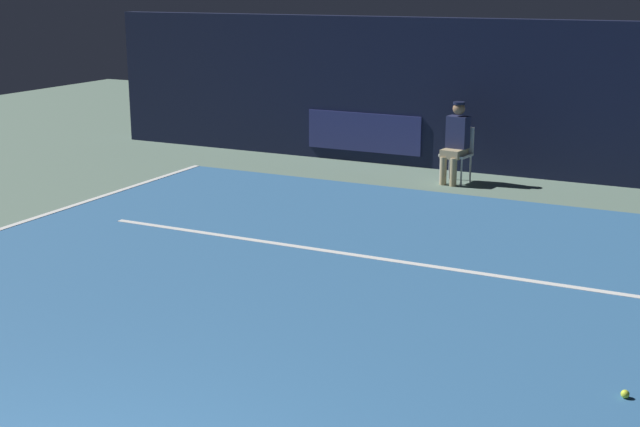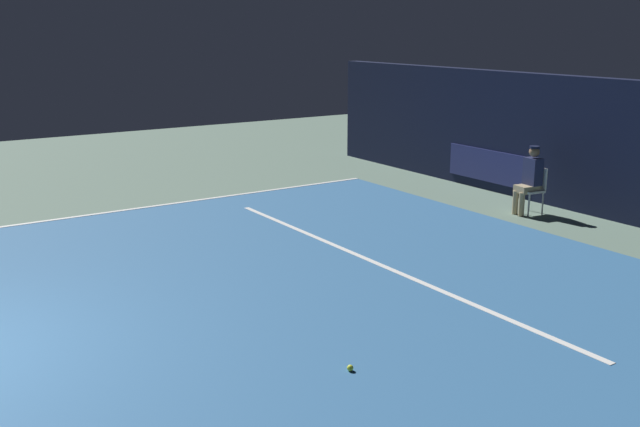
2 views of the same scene
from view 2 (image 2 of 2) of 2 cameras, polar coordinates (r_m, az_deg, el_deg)
name	(u,v)px [view 2 (image 2 of 2)]	position (r m, az deg, el deg)	size (l,w,h in m)	color
ground_plane	(265,287)	(10.41, -4.23, -5.66)	(32.42, 32.42, 0.00)	slate
court_surface	(265,287)	(10.40, -4.23, -5.63)	(10.78, 10.96, 0.01)	#336699
line_sideline_right	(133,209)	(15.11, -14.16, 0.34)	(0.10, 10.96, 0.01)	white
line_service	(375,262)	(11.40, 4.23, -3.78)	(8.41, 0.10, 0.01)	white
back_wall	(604,148)	(14.94, 21.03, 4.70)	(16.23, 0.33, 2.60)	#141933
line_judge_on_chair	(530,179)	(14.74, 15.87, 2.57)	(0.49, 0.57, 1.32)	white
tennis_ball	(350,368)	(7.96, 2.34, -11.79)	(0.07, 0.07, 0.07)	#CCE033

